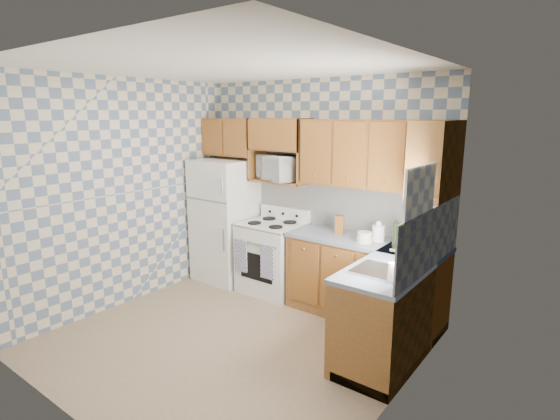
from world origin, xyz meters
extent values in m
plane|color=#806A53|center=(0.00, 0.00, 0.00)|extent=(3.40, 3.40, 0.00)
cube|color=slate|center=(0.00, 1.60, 1.35)|extent=(3.40, 0.02, 2.70)
cube|color=slate|center=(1.70, 0.00, 1.35)|extent=(0.02, 3.20, 2.70)
cube|color=white|center=(0.40, 1.59, 1.20)|extent=(2.60, 0.02, 0.56)
cube|color=white|center=(1.69, 0.80, 1.20)|extent=(0.02, 1.60, 0.56)
cube|color=white|center=(-1.27, 1.25, 0.84)|extent=(0.75, 0.70, 1.68)
cube|color=white|center=(-0.47, 1.28, 0.45)|extent=(0.76, 0.65, 0.90)
cube|color=silver|center=(-0.47, 1.28, 0.91)|extent=(0.76, 0.65, 0.02)
cube|color=white|center=(-0.47, 1.55, 1.00)|extent=(0.76, 0.08, 0.17)
cube|color=navy|center=(-0.71, 0.93, 0.53)|extent=(0.19, 0.02, 0.41)
cube|color=navy|center=(-0.28, 0.93, 0.53)|extent=(0.19, 0.02, 0.41)
cube|color=brown|center=(0.82, 1.30, 0.44)|extent=(1.75, 0.60, 0.88)
cube|color=brown|center=(1.40, 0.80, 0.44)|extent=(0.60, 1.60, 0.88)
cube|color=slate|center=(0.82, 1.30, 0.90)|extent=(1.77, 0.63, 0.04)
cube|color=slate|center=(1.40, 0.80, 0.90)|extent=(0.63, 1.60, 0.04)
cube|color=brown|center=(0.82, 1.44, 1.85)|extent=(1.75, 0.33, 0.74)
cube|color=brown|center=(-1.29, 1.44, 1.97)|extent=(0.82, 0.33, 0.50)
cube|color=brown|center=(1.53, 1.25, 1.85)|extent=(0.33, 0.70, 0.74)
cube|color=brown|center=(-0.47, 1.44, 1.44)|extent=(0.80, 0.33, 0.03)
imported|color=white|center=(-0.47, 1.43, 1.61)|extent=(0.68, 0.56, 0.32)
cube|color=#B7B7BC|center=(1.40, 0.45, 0.93)|extent=(0.48, 0.40, 0.03)
cube|color=silver|center=(1.69, 0.45, 1.45)|extent=(0.02, 0.66, 0.86)
cylinder|color=black|center=(1.20, 1.19, 1.06)|extent=(0.06, 0.06, 0.28)
cylinder|color=black|center=(1.30, 1.13, 1.05)|extent=(0.06, 0.06, 0.26)
cylinder|color=#51250C|center=(1.35, 1.23, 1.04)|extent=(0.06, 0.06, 0.24)
cube|color=brown|center=(0.46, 1.35, 1.03)|extent=(0.13, 0.13, 0.21)
cylinder|color=white|center=(0.95, 1.33, 1.01)|extent=(0.14, 0.14, 0.17)
cylinder|color=silver|center=(1.55, 0.28, 1.01)|extent=(0.06, 0.06, 0.17)
camera|label=1|loc=(2.86, -2.97, 2.27)|focal=28.00mm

